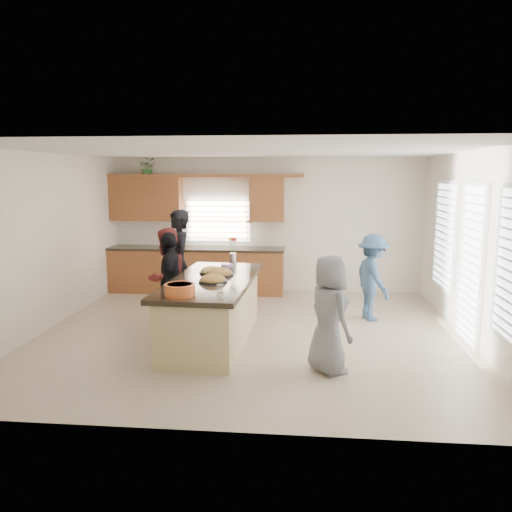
# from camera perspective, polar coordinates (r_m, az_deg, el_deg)

# --- Properties ---
(floor) EXTENTS (6.50, 6.50, 0.00)m
(floor) POSITION_cam_1_polar(r_m,az_deg,el_deg) (7.87, -0.67, -8.89)
(floor) COLOR #BFAC8E
(floor) RESTS_ON ground
(room_shell) EXTENTS (6.52, 6.02, 2.81)m
(room_shell) POSITION_cam_1_polar(r_m,az_deg,el_deg) (7.50, -0.70, 5.04)
(room_shell) COLOR silver
(room_shell) RESTS_ON ground
(back_cabinetry) EXTENTS (4.08, 0.66, 2.46)m
(back_cabinetry) POSITION_cam_1_polar(r_m,az_deg,el_deg) (10.53, -7.05, 0.81)
(back_cabinetry) COLOR brown
(back_cabinetry) RESTS_ON ground
(right_wall_glazing) EXTENTS (0.06, 4.00, 2.25)m
(right_wall_glazing) POSITION_cam_1_polar(r_m,az_deg,el_deg) (7.77, 23.51, 0.27)
(right_wall_glazing) COLOR white
(right_wall_glazing) RESTS_ON ground
(island) EXTENTS (1.27, 2.75, 0.95)m
(island) POSITION_cam_1_polar(r_m,az_deg,el_deg) (7.45, -5.03, -6.36)
(island) COLOR #CAB77D
(island) RESTS_ON ground
(platter_front) EXTENTS (0.41, 0.41, 0.17)m
(platter_front) POSITION_cam_1_polar(r_m,az_deg,el_deg) (7.11, -4.96, -2.76)
(platter_front) COLOR black
(platter_front) RESTS_ON island
(platter_mid) EXTENTS (0.43, 0.43, 0.17)m
(platter_mid) POSITION_cam_1_polar(r_m,az_deg,el_deg) (7.58, -4.19, -1.99)
(platter_mid) COLOR black
(platter_mid) RESTS_ON island
(platter_back) EXTENTS (0.38, 0.38, 0.16)m
(platter_back) POSITION_cam_1_polar(r_m,az_deg,el_deg) (7.74, -5.08, -1.77)
(platter_back) COLOR black
(platter_back) RESTS_ON island
(salad_bowl) EXTENTS (0.39, 0.39, 0.15)m
(salad_bowl) POSITION_cam_1_polar(r_m,az_deg,el_deg) (6.36, -8.71, -3.77)
(salad_bowl) COLOR orange
(salad_bowl) RESTS_ON island
(clear_cup) EXTENTS (0.09, 0.09, 0.11)m
(clear_cup) POSITION_cam_1_polar(r_m,az_deg,el_deg) (6.46, -4.12, -3.75)
(clear_cup) COLOR white
(clear_cup) RESTS_ON island
(plate_stack) EXTENTS (0.20, 0.20, 0.04)m
(plate_stack) POSITION_cam_1_polar(r_m,az_deg,el_deg) (8.26, -3.35, -1.07)
(plate_stack) COLOR #B289C8
(plate_stack) RESTS_ON island
(flower_vase) EXTENTS (0.14, 0.14, 0.45)m
(flower_vase) POSITION_cam_1_polar(r_m,az_deg,el_deg) (8.47, -2.64, 0.72)
(flower_vase) COLOR silver
(flower_vase) RESTS_ON island
(potted_plant) EXTENTS (0.42, 0.38, 0.39)m
(potted_plant) POSITION_cam_1_polar(r_m,az_deg,el_deg) (10.76, -12.28, 9.85)
(potted_plant) COLOR #306D2B
(potted_plant) RESTS_ON back_cabinetry
(woman_left_back) EXTENTS (0.70, 0.81, 1.87)m
(woman_left_back) POSITION_cam_1_polar(r_m,az_deg,el_deg) (8.60, -8.86, -0.99)
(woman_left_back) COLOR black
(woman_left_back) RESTS_ON ground
(woman_left_mid) EXTENTS (0.88, 0.97, 1.62)m
(woman_left_mid) POSITION_cam_1_polar(r_m,az_deg,el_deg) (8.19, -10.17, -2.46)
(woman_left_mid) COLOR maroon
(woman_left_mid) RESTS_ON ground
(woman_left_front) EXTENTS (0.51, 0.97, 1.57)m
(woman_left_front) POSITION_cam_1_polar(r_m,az_deg,el_deg) (8.03, -9.76, -2.84)
(woman_left_front) COLOR black
(woman_left_front) RESTS_ON ground
(woman_right_back) EXTENTS (0.82, 1.08, 1.47)m
(woman_right_back) POSITION_cam_1_polar(r_m,az_deg,el_deg) (8.67, 13.21, -2.40)
(woman_right_back) COLOR #365677
(woman_right_back) RESTS_ON ground
(woman_right_front) EXTENTS (0.77, 0.87, 1.49)m
(woman_right_front) POSITION_cam_1_polar(r_m,az_deg,el_deg) (6.29, 8.33, -6.63)
(woman_right_front) COLOR slate
(woman_right_front) RESTS_ON ground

